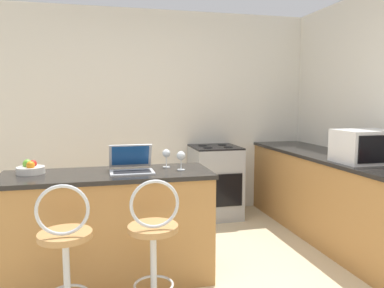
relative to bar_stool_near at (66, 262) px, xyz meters
The scene contains 11 objects.
wall_back 2.67m from the bar_stool_near, 70.99° to the left, with size 12.00×0.06×2.60m.
breakfast_bar 0.66m from the bar_stool_near, 64.92° to the left, with size 1.66×0.61×0.90m.
counter_right 2.79m from the bar_stool_near, 20.10° to the left, with size 0.68×2.84×0.90m.
bar_stool_near is the anchor object (origin of this frame).
bar_stool_far 0.56m from the bar_stool_near, ahead, with size 0.40×0.40×0.97m.
laptop 0.93m from the bar_stool_near, 52.70° to the left, with size 0.35×0.31×0.22m.
microwave 2.73m from the bar_stool_near, 11.69° to the left, with size 0.52×0.40×0.30m.
stove_range 2.61m from the bar_stool_near, 51.48° to the left, with size 0.58×0.61×0.91m.
fruit_bowl 0.92m from the bar_stool_near, 113.43° to the left, with size 0.21×0.21×0.11m.
wine_glass_short 1.21m from the bar_stool_near, 43.30° to the left, with size 0.07×0.07×0.16m.
wine_glass_tall 1.19m from the bar_stool_near, 33.61° to the left, with size 0.07×0.07×0.16m.
Camera 1 is at (-0.58, -2.46, 1.48)m, focal length 35.00 mm.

